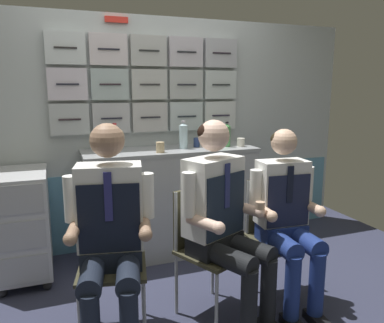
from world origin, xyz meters
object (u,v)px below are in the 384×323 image
object	(u,v)px
service_trolley	(23,222)
folding_chair_left	(113,248)
coffee_cup_spare	(241,142)
crew_member_center	(223,213)
crew_member_right	(287,212)
folding_chair_center	(204,236)
folding_chair_right	(275,225)
sparkling_bottle_green	(183,136)
crew_member_left	(110,226)

from	to	relation	value
service_trolley	folding_chair_left	bearing A→B (deg)	-57.31
service_trolley	coffee_cup_spare	distance (m)	1.99
crew_member_center	crew_member_right	size ratio (longest dim) A/B	1.06
folding_chair_center	crew_member_right	distance (m)	0.59
folding_chair_left	crew_member_right	distance (m)	1.18
service_trolley	folding_chair_right	xyz separation A→B (m)	(1.74, -0.90, 0.06)
folding_chair_center	folding_chair_right	distance (m)	0.56
service_trolley	folding_chair_center	distance (m)	1.49
crew_member_right	sparkling_bottle_green	distance (m)	1.24
folding_chair_right	coffee_cup_spare	xyz separation A→B (m)	(0.18, 0.89, 0.48)
service_trolley	crew_member_center	size ratio (longest dim) A/B	0.66
crew_member_right	coffee_cup_spare	size ratio (longest dim) A/B	15.86
folding_chair_left	crew_member_left	xyz separation A→B (m)	(-0.03, -0.15, 0.20)
folding_chair_right	sparkling_bottle_green	xyz separation A→B (m)	(-0.37, 0.96, 0.56)
service_trolley	sparkling_bottle_green	xyz separation A→B (m)	(1.37, 0.06, 0.62)
folding_chair_center	sparkling_bottle_green	distance (m)	1.14
service_trolley	folding_chair_left	world-z (taller)	service_trolley
service_trolley	crew_member_right	xyz separation A→B (m)	(1.73, -1.06, 0.21)
coffee_cup_spare	folding_chair_right	bearing A→B (deg)	-101.09
service_trolley	folding_chair_left	distance (m)	1.06
folding_chair_right	coffee_cup_spare	world-z (taller)	coffee_cup_spare
service_trolley	folding_chair_left	size ratio (longest dim) A/B	1.02
crew_member_left	coffee_cup_spare	xyz separation A→B (m)	(1.37, 1.04, 0.28)
service_trolley	folding_chair_right	distance (m)	1.96
crew_member_center	sparkling_bottle_green	size ratio (longest dim) A/B	5.23
folding_chair_right	crew_member_center	bearing A→B (deg)	-161.83
folding_chair_right	sparkling_bottle_green	bearing A→B (deg)	111.16
crew_member_right	coffee_cup_spare	bearing A→B (deg)	79.93
crew_member_left	sparkling_bottle_green	world-z (taller)	crew_member_left
crew_member_left	folding_chair_center	distance (m)	0.68
crew_member_left	sparkling_bottle_green	xyz separation A→B (m)	(0.83, 1.10, 0.36)
folding_chair_left	crew_member_right	xyz separation A→B (m)	(1.16, -0.17, 0.15)
crew_member_center	sparkling_bottle_green	xyz separation A→B (m)	(0.13, 1.12, 0.36)
crew_member_left	crew_member_right	bearing A→B (deg)	-0.72
crew_member_left	crew_member_right	world-z (taller)	crew_member_left
folding_chair_center	folding_chair_left	bearing A→B (deg)	177.55
folding_chair_center	coffee_cup_spare	xyz separation A→B (m)	(0.74, 0.91, 0.48)
service_trolley	crew_member_left	bearing A→B (deg)	-62.65
folding_chair_right	crew_member_right	world-z (taller)	crew_member_right
folding_chair_left	folding_chair_center	bearing A→B (deg)	-2.45
crew_member_right	crew_member_center	bearing A→B (deg)	-179.97
folding_chair_center	folding_chair_right	xyz separation A→B (m)	(0.56, 0.02, 0.00)
crew_member_left	sparkling_bottle_green	distance (m)	1.43
crew_member_left	folding_chair_left	bearing A→B (deg)	78.60
service_trolley	coffee_cup_spare	bearing A→B (deg)	-0.10
crew_member_left	crew_member_center	bearing A→B (deg)	-1.24
folding_chair_left	sparkling_bottle_green	distance (m)	1.36
crew_member_right	sparkling_bottle_green	xyz separation A→B (m)	(-0.36, 1.12, 0.41)
crew_member_center	folding_chair_left	bearing A→B (deg)	165.85
sparkling_bottle_green	service_trolley	bearing A→B (deg)	-177.47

